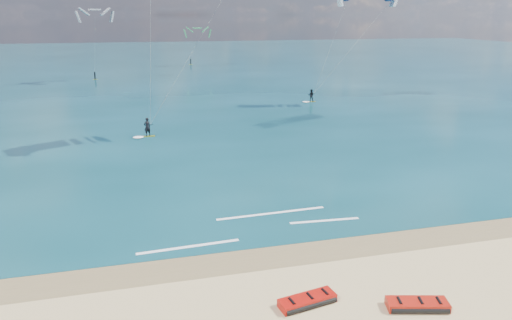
{
  "coord_description": "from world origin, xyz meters",
  "views": [
    {
      "loc": [
        -5.29,
        -17.1,
        11.9
      ],
      "look_at": [
        0.92,
        8.0,
        3.66
      ],
      "focal_mm": 32.0,
      "sensor_mm": 36.0,
      "label": 1
    }
  ],
  "objects": [
    {
      "name": "distant_kites",
      "position": [
        -14.42,
        76.48,
        5.61
      ],
      "size": [
        48.59,
        31.62,
        12.81
      ],
      "color": "#9C9CA4",
      "rests_on": "ground"
    },
    {
      "name": "packed_kite_mid",
      "position": [
        5.33,
        -2.68,
        0.0
      ],
      "size": [
        2.99,
        1.84,
        0.44
      ],
      "primitive_type": null,
      "rotation": [
        0.0,
        0.0,
        -0.25
      ],
      "color": "#B4190C",
      "rests_on": "ground"
    },
    {
      "name": "shoreline_foam",
      "position": [
        0.86,
        6.62,
        0.04
      ],
      "size": [
        13.24,
        3.62,
        0.01
      ],
      "color": "white",
      "rests_on": "ground"
    },
    {
      "name": "wet_sand_strip",
      "position": [
        0.0,
        3.0,
        0.0
      ],
      "size": [
        320.0,
        2.4,
        0.01
      ],
      "primitive_type": "cube",
      "color": "brown",
      "rests_on": "ground"
    },
    {
      "name": "packed_kite_left",
      "position": [
        0.9,
        -1.28,
        0.0
      ],
      "size": [
        2.92,
        1.65,
        0.43
      ],
      "primitive_type": null,
      "rotation": [
        0.0,
        0.0,
        0.18
      ],
      "color": "#B71109",
      "rests_on": "ground"
    },
    {
      "name": "kitesurfer_main",
      "position": [
        -2.86,
        27.07,
        9.14
      ],
      "size": [
        11.66,
        7.33,
        17.43
      ],
      "rotation": [
        0.0,
        0.0,
        0.02
      ],
      "color": "#9BC317",
      "rests_on": "sea"
    },
    {
      "name": "kitesurfer_far",
      "position": [
        20.81,
        41.6,
        8.57
      ],
      "size": [
        12.17,
        6.49,
        16.64
      ],
      "rotation": [
        0.0,
        0.0,
        -0.33
      ],
      "color": "gold",
      "rests_on": "sea"
    },
    {
      "name": "ground",
      "position": [
        0.0,
        40.0,
        0.0
      ],
      "size": [
        320.0,
        320.0,
        0.0
      ],
      "primitive_type": "plane",
      "color": "tan",
      "rests_on": "ground"
    },
    {
      "name": "sea",
      "position": [
        0.0,
        104.0,
        0.02
      ],
      "size": [
        320.0,
        200.0,
        0.04
      ],
      "primitive_type": "cube",
      "color": "#0A353B",
      "rests_on": "ground"
    }
  ]
}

